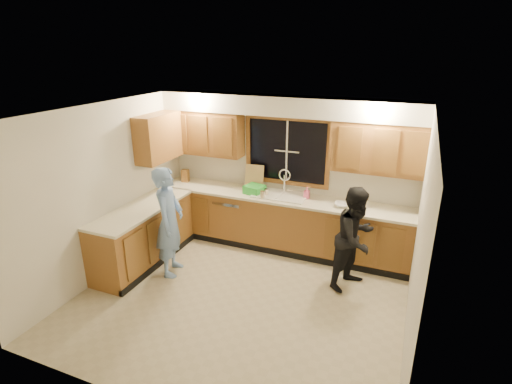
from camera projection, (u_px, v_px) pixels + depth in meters
floor at (240, 298)px, 5.41m from camera, size 4.20×4.20×0.00m
ceiling at (237, 113)px, 4.55m from camera, size 4.20×4.20×0.00m
wall_back at (287, 172)px, 6.63m from camera, size 4.20×0.00×4.20m
wall_left at (106, 191)px, 5.73m from camera, size 0.00×3.80×3.80m
wall_right at (419, 243)px, 4.23m from camera, size 0.00×3.80×3.80m
base_cabinets_back at (280, 223)px, 6.65m from camera, size 4.20×0.60×0.88m
base_cabinets_left at (144, 236)px, 6.20m from camera, size 0.60×1.90×0.88m
countertop_back at (280, 197)px, 6.47m from camera, size 4.20×0.63×0.04m
countertop_left at (142, 208)px, 6.04m from camera, size 0.63×1.90×0.04m
upper_cabinets_left at (205, 133)px, 6.79m from camera, size 1.35×0.33×0.75m
upper_cabinets_right at (378, 148)px, 5.78m from camera, size 1.35×0.33×0.75m
upper_cabinets_return at (158, 137)px, 6.44m from camera, size 0.33×0.90×0.75m
soffit at (285, 106)px, 6.10m from camera, size 4.20×0.35×0.30m
window_frame at (287, 151)px, 6.50m from camera, size 1.44×0.03×1.14m
sink at (280, 199)px, 6.50m from camera, size 0.86×0.52×0.57m
dishwasher at (233, 217)px, 6.95m from camera, size 0.60×0.56×0.82m
stove at (119, 251)px, 5.70m from camera, size 0.58×0.75×0.90m
man at (169, 222)px, 5.77m from camera, size 0.54×0.68×1.64m
woman at (356, 238)px, 5.46m from camera, size 0.82×0.89×1.47m
knife_block at (185, 176)px, 7.13m from camera, size 0.13×0.12×0.22m
cutting_board at (254, 177)px, 6.73m from camera, size 0.33×0.15×0.42m
dish_crate at (254, 189)px, 6.58m from camera, size 0.35×0.33×0.14m
soap_bottle at (307, 193)px, 6.35m from camera, size 0.09×0.09×0.19m
bowl at (342, 205)px, 6.05m from camera, size 0.25×0.25×0.06m
can_left at (262, 195)px, 6.34m from camera, size 0.08×0.08×0.13m
can_right at (266, 192)px, 6.46m from camera, size 0.08×0.08×0.12m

